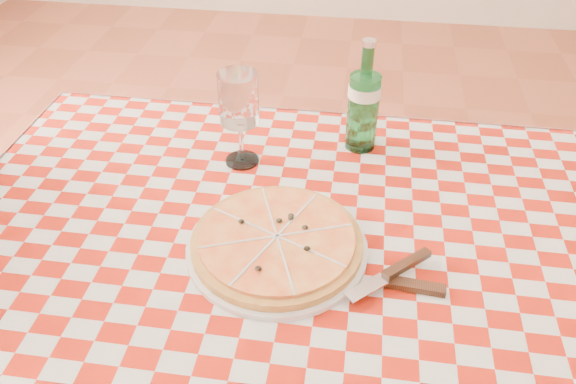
# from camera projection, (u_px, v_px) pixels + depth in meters

# --- Properties ---
(dining_table) EXTENTS (1.20, 0.80, 0.75)m
(dining_table) POSITION_uv_depth(u_px,v_px,m) (294.00, 279.00, 1.04)
(dining_table) COLOR brown
(dining_table) RESTS_ON ground
(tablecloth) EXTENTS (1.30, 0.90, 0.01)m
(tablecloth) POSITION_uv_depth(u_px,v_px,m) (294.00, 242.00, 0.99)
(tablecloth) COLOR #981609
(tablecloth) RESTS_ON dining_table
(pizza_plate) EXTENTS (0.41, 0.41, 0.04)m
(pizza_plate) POSITION_uv_depth(u_px,v_px,m) (277.00, 241.00, 0.95)
(pizza_plate) COLOR gold
(pizza_plate) RESTS_ON tablecloth
(water_bottle) EXTENTS (0.09, 0.09, 0.24)m
(water_bottle) POSITION_uv_depth(u_px,v_px,m) (364.00, 96.00, 1.14)
(water_bottle) COLOR #1A692F
(water_bottle) RESTS_ON tablecloth
(wine_glass) EXTENTS (0.09, 0.09, 0.20)m
(wine_glass) POSITION_uv_depth(u_px,v_px,m) (240.00, 120.00, 1.11)
(wine_glass) COLOR white
(wine_glass) RESTS_ON tablecloth
(cutlery) EXTENTS (0.30, 0.28, 0.03)m
(cutlery) POSITION_uv_depth(u_px,v_px,m) (385.00, 278.00, 0.90)
(cutlery) COLOR silver
(cutlery) RESTS_ON tablecloth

